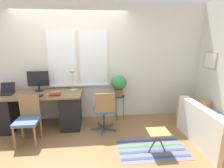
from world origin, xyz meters
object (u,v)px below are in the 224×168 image
(plant_stand, at_px, (119,98))
(book_stack, at_px, (56,93))
(mouse, at_px, (48,95))
(laptop, at_px, (6,92))
(monitor, at_px, (38,80))
(desk_chair_wooden, at_px, (28,118))
(desk_lamp, at_px, (72,74))
(folding_stool, at_px, (158,134))
(office_chair_swivel, at_px, (104,110))
(potted_plant, at_px, (119,84))
(keyboard, at_px, (33,96))
(couch_loveseat, at_px, (211,130))

(plant_stand, bearing_deg, book_stack, -164.36)
(book_stack, bearing_deg, mouse, -174.79)
(laptop, bearing_deg, mouse, -14.02)
(monitor, distance_m, desk_chair_wooden, 0.93)
(desk_lamp, xyz_separation_m, folding_stool, (1.52, -1.33, -0.79))
(office_chair_swivel, distance_m, potted_plant, 0.76)
(laptop, distance_m, book_stack, 1.07)
(potted_plant, bearing_deg, keyboard, -166.75)
(desk_lamp, bearing_deg, office_chair_swivel, -36.33)
(desk_lamp, relative_size, folding_stool, 1.22)
(laptop, relative_size, plant_stand, 0.48)
(mouse, xyz_separation_m, potted_plant, (1.51, 0.39, 0.09))
(monitor, relative_size, desk_chair_wooden, 0.52)
(desk_lamp, height_order, plant_stand, desk_lamp)
(couch_loveseat, distance_m, plant_stand, 1.98)
(keyboard, relative_size, desk_lamp, 0.73)
(keyboard, height_order, book_stack, book_stack)
(laptop, height_order, keyboard, laptop)
(mouse, bearing_deg, desk_chair_wooden, -127.15)
(keyboard, height_order, folding_stool, keyboard)
(keyboard, relative_size, mouse, 6.08)
(potted_plant, distance_m, folding_stool, 1.53)
(plant_stand, xyz_separation_m, folding_stool, (0.47, -1.35, -0.18))
(book_stack, height_order, couch_loveseat, book_stack)
(keyboard, relative_size, desk_chair_wooden, 0.41)
(monitor, relative_size, office_chair_swivel, 0.52)
(laptop, xyz_separation_m, desk_lamp, (1.36, 0.14, 0.32))
(book_stack, xyz_separation_m, potted_plant, (1.35, 0.38, 0.07))
(mouse, relative_size, folding_stool, 0.15)
(laptop, distance_m, desk_lamp, 1.41)
(couch_loveseat, xyz_separation_m, folding_stool, (-1.08, -0.17, 0.09))
(laptop, bearing_deg, book_stack, -11.19)
(monitor, relative_size, book_stack, 2.07)
(desk_lamp, height_order, book_stack, desk_lamp)
(book_stack, height_order, folding_stool, book_stack)
(laptop, relative_size, desk_chair_wooden, 0.33)
(laptop, distance_m, monitor, 0.67)
(couch_loveseat, distance_m, potted_plant, 2.05)
(folding_stool, bearing_deg, book_stack, 151.91)
(monitor, relative_size, plant_stand, 0.76)
(monitor, distance_m, plant_stand, 1.85)
(office_chair_swivel, bearing_deg, book_stack, -13.07)
(mouse, height_order, desk_chair_wooden, desk_chair_wooden)
(laptop, distance_m, potted_plant, 2.41)
(desk_chair_wooden, bearing_deg, folding_stool, -13.78)
(couch_loveseat, height_order, folding_stool, couch_loveseat)
(monitor, relative_size, desk_lamp, 0.93)
(laptop, distance_m, couch_loveseat, 4.13)
(monitor, bearing_deg, book_stack, -39.86)
(keyboard, relative_size, office_chair_swivel, 0.41)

